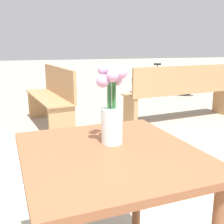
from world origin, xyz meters
TOP-DOWN VIEW (x-y plane):
  - table_front at (0.00, 0.00)m, footprint 0.78×0.85m
  - flower_vase at (0.03, 0.08)m, footprint 0.14×0.14m
  - bench_near at (1.93, 2.66)m, footprint 1.90×0.63m
  - bench_middle at (-0.00, 2.88)m, footprint 0.59×1.45m
  - bicycle at (2.69, 4.80)m, footprint 1.28×0.90m

SIDE VIEW (x-z plane):
  - bicycle at x=2.69m, z-range -0.03..0.69m
  - bench_middle at x=0.00m, z-range 0.03..0.88m
  - bench_near at x=1.93m, z-range 0.05..0.90m
  - table_front at x=0.00m, z-range 0.24..0.97m
  - flower_vase at x=0.03m, z-range 0.69..1.04m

